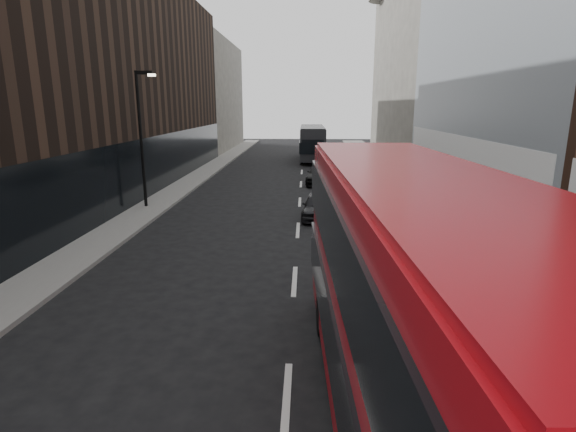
# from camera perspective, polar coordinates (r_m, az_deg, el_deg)

# --- Properties ---
(sidewalk_right) EXTENTS (3.00, 80.00, 0.15)m
(sidewalk_right) POSITION_cam_1_polar(r_m,az_deg,el_deg) (31.70, 15.35, 3.63)
(sidewalk_right) COLOR slate
(sidewalk_right) RESTS_ON ground
(sidewalk_left) EXTENTS (2.00, 80.00, 0.15)m
(sidewalk_left) POSITION_cam_1_polar(r_m,az_deg,el_deg) (31.97, -12.89, 3.87)
(sidewalk_left) COLOR slate
(sidewalk_left) RESTS_ON ground
(building_modern_block) EXTENTS (5.03, 22.00, 20.00)m
(building_modern_block) POSITION_cam_1_polar(r_m,az_deg,el_deg) (29.00, 26.81, 21.33)
(building_modern_block) COLOR #AFB6BB
(building_modern_block) RESTS_ON ground
(building_victorian) EXTENTS (6.50, 24.00, 21.00)m
(building_victorian) POSITION_cam_1_polar(r_m,az_deg,el_deg) (50.79, 15.62, 18.17)
(building_victorian) COLOR #635F57
(building_victorian) RESTS_ON ground
(building_left_mid) EXTENTS (5.00, 24.00, 14.00)m
(building_left_mid) POSITION_cam_1_polar(r_m,az_deg,el_deg) (37.35, -16.84, 15.71)
(building_left_mid) COLOR black
(building_left_mid) RESTS_ON ground
(building_left_far) EXTENTS (5.00, 20.00, 13.00)m
(building_left_far) POSITION_cam_1_polar(r_m,az_deg,el_deg) (58.61, -9.70, 14.74)
(building_left_far) COLOR #635F57
(building_left_far) RESTS_ON ground
(street_lamp) EXTENTS (1.06, 0.22, 7.00)m
(street_lamp) POSITION_cam_1_polar(r_m,az_deg,el_deg) (24.94, -18.07, 10.31)
(street_lamp) COLOR black
(street_lamp) RESTS_ON sidewalk_left
(red_bus) EXTENTS (3.09, 11.27, 4.51)m
(red_bus) POSITION_cam_1_polar(r_m,az_deg,el_deg) (7.39, 15.80, -10.25)
(red_bus) COLOR #A30A12
(red_bus) RESTS_ON ground
(grey_bus) EXTENTS (2.50, 10.52, 3.39)m
(grey_bus) POSITION_cam_1_polar(r_m,az_deg,el_deg) (46.00, 3.09, 9.35)
(grey_bus) COLOR black
(grey_bus) RESTS_ON ground
(car_a) EXTENTS (1.75, 3.73, 1.23)m
(car_a) POSITION_cam_1_polar(r_m,az_deg,el_deg) (22.24, 3.80, 1.31)
(car_a) COLOR black
(car_a) RESTS_ON ground
(car_b) EXTENTS (1.57, 4.13, 1.35)m
(car_b) POSITION_cam_1_polar(r_m,az_deg,el_deg) (25.67, 7.56, 3.04)
(car_b) COLOR #909398
(car_b) RESTS_ON ground
(car_c) EXTENTS (2.26, 4.69, 1.32)m
(car_c) POSITION_cam_1_polar(r_m,az_deg,el_deg) (32.16, 4.14, 5.29)
(car_c) COLOR black
(car_c) RESTS_ON ground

